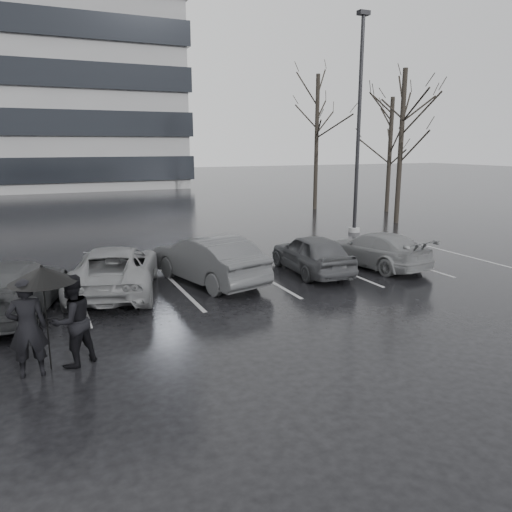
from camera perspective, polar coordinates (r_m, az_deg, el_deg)
The scene contains 14 objects.
ground at distance 13.62m, azimuth 3.05°, elevation -5.24°, with size 160.00×160.00×0.00m, color black.
car_main at distance 16.59m, azimuth 6.38°, elevation 0.29°, with size 1.54×3.84×1.31m, color black.
car_west_a at distance 15.38m, azimuth -5.52°, elevation -0.36°, with size 1.55×4.45×1.46m, color #28282A.
car_west_b at distance 14.88m, azimuth -15.79°, elevation -1.47°, with size 2.23×4.83×1.34m, color #525255.
car_west_c at distance 13.92m, azimuth -26.04°, elevation -3.24°, with size 1.89×4.66×1.35m, color black.
car_east at distance 17.83m, azimuth 13.46°, elevation 0.73°, with size 1.70×4.17×1.21m, color #525255.
pedestrian_left at distance 10.00m, azimuth -24.67°, elevation -7.50°, with size 0.68×0.45×1.86m, color black.
pedestrian_right at distance 10.19m, azimuth -20.29°, elevation -6.94°, with size 0.87×0.68×1.79m, color black.
umbrella at distance 9.89m, azimuth -23.24°, elevation -1.96°, with size 1.20×1.20×2.04m.
lamp_post at distance 24.47m, azimuth 11.60°, elevation 13.32°, with size 0.55×0.55×9.99m.
stall_stripes at distance 15.51m, azimuth -3.78°, elevation -3.00°, with size 19.72×5.00×0.00m.
tree_east at distance 28.01m, azimuth 16.20°, elevation 11.79°, with size 0.26×0.26×8.00m, color black.
tree_ne at distance 32.70m, azimuth 15.02°, elevation 11.03°, with size 0.26×0.26×7.00m, color black.
tree_north at distance 33.17m, azimuth 6.93°, elevation 12.67°, with size 0.26×0.26×8.50m, color black.
Camera 1 is at (-5.90, -11.55, 4.17)m, focal length 35.00 mm.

